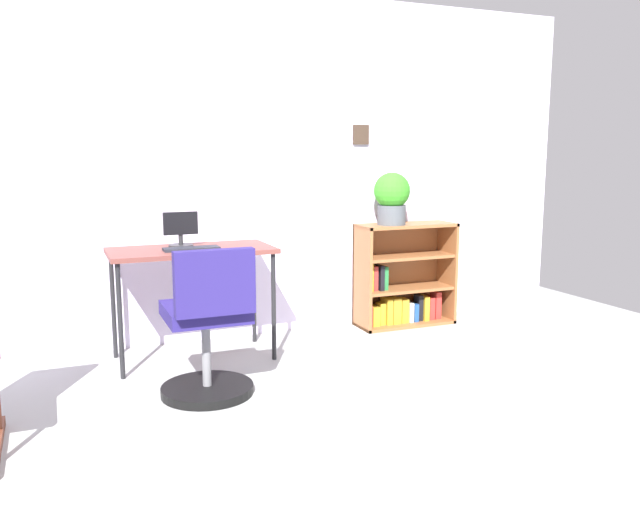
% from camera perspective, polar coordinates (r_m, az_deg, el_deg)
% --- Properties ---
extents(ground_plane, '(6.24, 6.24, 0.00)m').
position_cam_1_polar(ground_plane, '(3.15, 7.57, -16.04)').
color(ground_plane, '#989A9A').
extents(wall_back, '(5.20, 0.12, 2.49)m').
position_cam_1_polar(wall_back, '(4.82, -5.15, 8.12)').
color(wall_back, silver).
rests_on(wall_back, ground_plane).
extents(desk, '(1.04, 0.52, 0.74)m').
position_cam_1_polar(desk, '(4.28, -11.24, 0.17)').
color(desk, brown).
rests_on(desk, ground_plane).
extents(monitor, '(0.22, 0.16, 0.23)m').
position_cam_1_polar(monitor, '(4.35, -12.16, 2.60)').
color(monitor, '#262628').
rests_on(monitor, desk).
extents(keyboard, '(0.35, 0.12, 0.02)m').
position_cam_1_polar(keyboard, '(4.18, -11.24, 0.99)').
color(keyboard, '#20222A').
rests_on(keyboard, desk).
extents(office_chair, '(0.52, 0.55, 0.86)m').
position_cam_1_polar(office_chair, '(3.63, -9.80, -6.34)').
color(office_chair, black).
rests_on(office_chair, ground_plane).
extents(bookshelf_low, '(0.78, 0.30, 0.80)m').
position_cam_1_polar(bookshelf_low, '(5.17, 7.16, -1.79)').
color(bookshelf_low, brown).
rests_on(bookshelf_low, ground_plane).
extents(potted_plant_on_shelf, '(0.28, 0.28, 0.40)m').
position_cam_1_polar(potted_plant_on_shelf, '(4.98, 6.34, 5.55)').
color(potted_plant_on_shelf, '#474C51').
rests_on(potted_plant_on_shelf, bookshelf_low).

